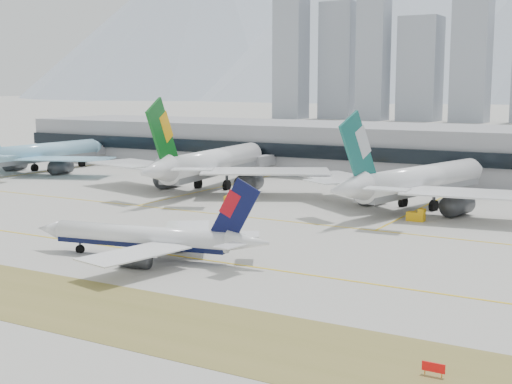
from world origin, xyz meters
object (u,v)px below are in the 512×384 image
Objects in this scene: widebody_eva at (210,165)px; terminal at (423,151)px; widebody_korean at (40,154)px; widebody_cathay at (416,182)px; taxiing_airliner at (149,238)px.

terminal is at bearing -42.70° from widebody_eva.
widebody_cathay reaches higher than widebody_korean.
taxiing_airliner is at bearing -92.99° from terminal.
terminal is at bearing -65.02° from widebody_korean.
terminal is (107.95, 49.64, 1.79)m from widebody_korean.
taxiing_airliner is at bearing 174.97° from widebody_cathay.
widebody_eva reaches higher than widebody_korean.
widebody_korean reaches higher than terminal.
widebody_korean is 0.87× the size of widebody_eva.
widebody_cathay reaches higher than taxiing_airliner.
widebody_eva is (-33.58, 68.31, 3.30)m from taxiing_airliner.
widebody_cathay reaches higher than terminal.
terminal is (40.02, 55.16, 0.91)m from widebody_eva.
widebody_korean is at bearing -155.30° from terminal.
widebody_eva is 0.25× the size of terminal.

